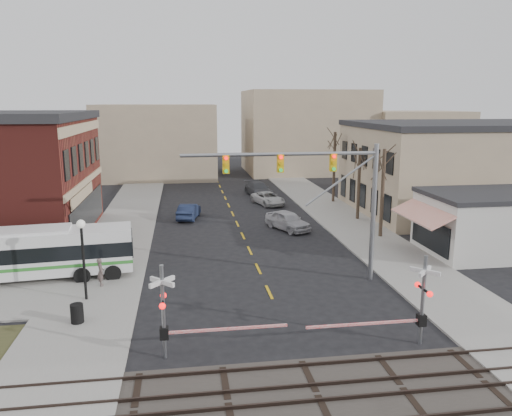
{
  "coord_description": "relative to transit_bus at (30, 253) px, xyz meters",
  "views": [
    {
      "loc": [
        -4.52,
        -23.58,
        10.27
      ],
      "look_at": [
        0.16,
        8.0,
        3.5
      ],
      "focal_mm": 35.0,
      "sensor_mm": 36.0,
      "label": 1
    }
  ],
  "objects": [
    {
      "name": "rr_crossing_west",
      "position": [
        8.42,
        -10.34,
        0.28
      ],
      "size": [
        5.6,
        1.36,
        4.0
      ],
      "color": "gray",
      "rests_on": "ground"
    },
    {
      "name": "car_a",
      "position": [
        17.34,
        9.58,
        -0.91
      ],
      "size": [
        3.59,
        4.92,
        1.56
      ],
      "primitive_type": "imported",
      "rotation": [
        0.0,
        0.0,
        0.43
      ],
      "color": "#A7A6AB",
      "rests_on": "ground"
    },
    {
      "name": "car_d",
      "position": [
        17.27,
        25.18,
        -0.94
      ],
      "size": [
        2.93,
        5.44,
        1.5
      ],
      "primitive_type": "imported",
      "rotation": [
        0.0,
        0.0,
        0.17
      ],
      "color": "#46484C",
      "rests_on": "ground"
    },
    {
      "name": "transit_bus",
      "position": [
        0.0,
        0.0,
        0.0
      ],
      "size": [
        11.75,
        3.74,
        2.97
      ],
      "color": "silver",
      "rests_on": "ground"
    },
    {
      "name": "car_b",
      "position": [
        9.36,
        14.78,
        -0.99
      ],
      "size": [
        2.33,
        4.45,
        1.39
      ],
      "primitive_type": "imported",
      "rotation": [
        0.0,
        0.0,
        2.93
      ],
      "color": "#19233F",
      "rests_on": "ground"
    },
    {
      "name": "traffic_signal_mast",
      "position": [
        16.76,
        -2.65,
        4.11
      ],
      "size": [
        11.09,
        0.3,
        8.0
      ],
      "color": "gray",
      "rests_on": "ground"
    },
    {
      "name": "tan_building",
      "position": [
        35.46,
        14.15,
        2.57
      ],
      "size": [
        20.3,
        15.3,
        8.5
      ],
      "color": "gray",
      "rests_on": "ground"
    },
    {
      "name": "sidewalk_east",
      "position": [
        22.96,
        14.15,
        -1.63
      ],
      "size": [
        5.0,
        60.0,
        0.12
      ],
      "primitive_type": "cube",
      "color": "gray",
      "rests_on": "ground"
    },
    {
      "name": "pedestrian_far",
      "position": [
        3.04,
        2.2,
        -0.76
      ],
      "size": [
        1.0,
        0.94,
        1.63
      ],
      "primitive_type": "imported",
      "rotation": [
        0.0,
        0.0,
        0.55
      ],
      "color": "#323055",
      "rests_on": "sidewalk_west"
    },
    {
      "name": "car_c",
      "position": [
        17.5,
        19.98,
        -1.05
      ],
      "size": [
        3.36,
        5.03,
        1.28
      ],
      "primitive_type": "imported",
      "rotation": [
        0.0,
        0.0,
        0.29
      ],
      "color": "#B5B5B5",
      "rests_on": "ground"
    },
    {
      "name": "rr_crossing_east",
      "position": [
        18.48,
        -10.71,
        0.28
      ],
      "size": [
        5.6,
        1.36,
        4.0
      ],
      "color": "gray",
      "rests_on": "ground"
    },
    {
      "name": "sidewalk_west",
      "position": [
        3.96,
        14.15,
        -1.63
      ],
      "size": [
        5.0,
        60.0,
        0.12
      ],
      "primitive_type": "cube",
      "color": "gray",
      "rests_on": "ground"
    },
    {
      "name": "pedestrian_near",
      "position": [
        4.18,
        -1.72,
        -0.77
      ],
      "size": [
        0.51,
        0.65,
        1.59
      ],
      "primitive_type": "imported",
      "rotation": [
        0.0,
        0.0,
        1.8
      ],
      "color": "#584946",
      "rests_on": "sidewalk_west"
    },
    {
      "name": "tree_east_c",
      "position": [
        24.46,
        20.15,
        2.03
      ],
      "size": [
        0.28,
        0.28,
        7.2
      ],
      "color": "#382B21",
      "rests_on": "sidewalk_east"
    },
    {
      "name": "street_lamp",
      "position": [
        3.7,
        -3.68,
        1.5
      ],
      "size": [
        0.44,
        0.44,
        4.3
      ],
      "color": "black",
      "rests_on": "sidewalk_west"
    },
    {
      "name": "trash_bin",
      "position": [
        3.82,
        -6.57,
        -1.12
      ],
      "size": [
        0.6,
        0.6,
        0.91
      ],
      "primitive_type": "cylinder",
      "color": "black",
      "rests_on": "sidewalk_west"
    },
    {
      "name": "ground",
      "position": [
        13.46,
        -5.85,
        -1.69
      ],
      "size": [
        160.0,
        160.0,
        0.0
      ],
      "primitive_type": "plane",
      "color": "black",
      "rests_on": "ground"
    },
    {
      "name": "tree_east_a",
      "position": [
        23.96,
        6.15,
        1.8
      ],
      "size": [
        0.28,
        0.28,
        6.75
      ],
      "color": "#382B21",
      "rests_on": "sidewalk_east"
    },
    {
      "name": "rail_tracks",
      "position": [
        13.46,
        -13.85,
        -1.57
      ],
      "size": [
        160.0,
        3.91,
        0.14
      ],
      "color": "#2D231E",
      "rests_on": "ground"
    },
    {
      "name": "awning_shop",
      "position": [
        29.43,
        1.15,
        0.47
      ],
      "size": [
        9.74,
        6.2,
        4.3
      ],
      "color": "beige",
      "rests_on": "ground"
    },
    {
      "name": "tree_east_b",
      "position": [
        24.26,
        12.15,
        1.58
      ],
      "size": [
        0.28,
        0.28,
        6.3
      ],
      "color": "#382B21",
      "rests_on": "sidewalk_east"
    },
    {
      "name": "ballast_strip",
      "position": [
        13.46,
        -13.85,
        -1.66
      ],
      "size": [
        160.0,
        5.0,
        0.06
      ],
      "primitive_type": "cube",
      "color": "#332D28",
      "rests_on": "ground"
    }
  ]
}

